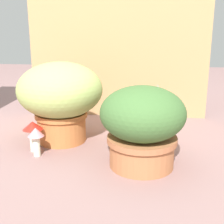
# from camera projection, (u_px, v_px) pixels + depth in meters

# --- Properties ---
(ground_plane) EXTENTS (6.00, 6.00, 0.00)m
(ground_plane) POSITION_uv_depth(u_px,v_px,m) (92.00, 147.00, 1.55)
(ground_plane) COLOR gray
(cardboard_backdrop) EXTENTS (1.14, 0.03, 0.94)m
(cardboard_backdrop) POSITION_uv_depth(u_px,v_px,m) (118.00, 44.00, 1.96)
(cardboard_backdrop) COLOR tan
(cardboard_backdrop) RESTS_ON ground
(grass_planter) EXTENTS (0.43, 0.43, 0.41)m
(grass_planter) POSITION_uv_depth(u_px,v_px,m) (60.00, 96.00, 1.57)
(grass_planter) COLOR #C3713C
(grass_planter) RESTS_ON ground
(leafy_planter) EXTENTS (0.36, 0.36, 0.35)m
(leafy_planter) POSITION_uv_depth(u_px,v_px,m) (142.00, 124.00, 1.30)
(leafy_planter) COLOR #B66D44
(leafy_planter) RESTS_ON ground
(cat) EXTENTS (0.30, 0.35, 0.32)m
(cat) POSITION_uv_depth(u_px,v_px,m) (140.00, 117.00, 1.63)
(cat) COLOR tan
(cat) RESTS_ON ground
(mushroom_ornament_pink) EXTENTS (0.08, 0.08, 0.14)m
(mushroom_ornament_pink) POSITION_uv_depth(u_px,v_px,m) (36.00, 136.00, 1.42)
(mushroom_ornament_pink) COLOR silver
(mushroom_ornament_pink) RESTS_ON ground
(mushroom_ornament_red) EXTENTS (0.10, 0.10, 0.15)m
(mushroom_ornament_red) POSITION_uv_depth(u_px,v_px,m) (33.00, 130.00, 1.48)
(mushroom_ornament_red) COLOR silver
(mushroom_ornament_red) RESTS_ON ground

